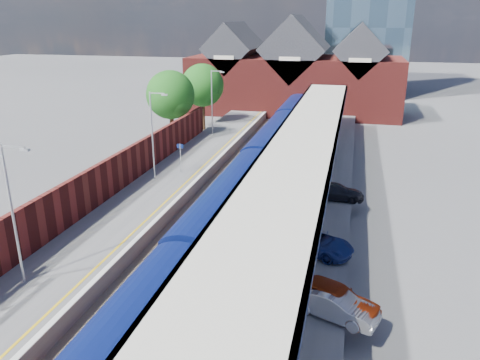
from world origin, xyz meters
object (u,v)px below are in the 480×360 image
object	(u,v)px
parked_car_dark	(336,192)
parked_car_blue	(315,242)
lamp_post_c	(154,130)
lamp_post_d	(213,98)
train	(256,166)
platform_sign	(180,153)
lamp_post_b	(14,207)
parked_car_silver	(335,304)
parked_car_red	(332,298)

from	to	relation	value
parked_car_dark	parked_car_blue	xyz separation A→B (m)	(-0.72, -8.34, 0.02)
lamp_post_c	lamp_post_d	world-z (taller)	same
train	platform_sign	distance (m)	6.52
lamp_post_d	parked_car_blue	world-z (taller)	lamp_post_d
lamp_post_c	platform_sign	size ratio (longest dim) A/B	2.80
lamp_post_b	parked_car_blue	bearing A→B (deg)	25.83
train	parked_car_dark	distance (m)	7.00
lamp_post_c	train	bearing A→B (deg)	12.26
platform_sign	parked_car_dark	world-z (taller)	platform_sign
lamp_post_c	parked_car_silver	bearing A→B (deg)	-45.86
lamp_post_c	parked_car_red	world-z (taller)	lamp_post_c
train	parked_car_silver	size ratio (longest dim) A/B	17.45
parked_car_dark	parked_car_blue	distance (m)	8.37
parked_car_blue	train	bearing A→B (deg)	51.02
train	lamp_post_d	xyz separation A→B (m)	(-7.86, 14.29, 2.87)
lamp_post_c	lamp_post_b	bearing A→B (deg)	-90.00
lamp_post_d	parked_car_blue	xyz separation A→B (m)	(13.51, -25.46, -3.39)
lamp_post_b	parked_car_silver	bearing A→B (deg)	2.64
parked_car_silver	parked_car_blue	distance (m)	6.01
lamp_post_c	parked_car_silver	world-z (taller)	lamp_post_c
lamp_post_c	parked_car_red	xyz separation A→B (m)	(14.74, -14.98, -3.27)
lamp_post_b	train	bearing A→B (deg)	66.08
platform_sign	parked_car_silver	distance (m)	21.98
platform_sign	parked_car_silver	xyz separation A→B (m)	(13.50, -17.32, -1.07)
lamp_post_c	parked_car_silver	size ratio (longest dim) A/B	1.85
train	platform_sign	bearing A→B (deg)	177.41
lamp_post_b	parked_car_silver	xyz separation A→B (m)	(14.86, 0.68, -3.37)
parked_car_red	parked_car_dark	distance (m)	13.87
lamp_post_d	parked_car_red	xyz separation A→B (m)	(14.74, -30.98, -3.27)
lamp_post_c	parked_car_red	size ratio (longest dim) A/B	1.65
lamp_post_d	parked_car_red	bearing A→B (deg)	-64.56
lamp_post_b	parked_car_red	xyz separation A→B (m)	(14.74, 1.02, -3.27)
lamp_post_d	parked_car_silver	size ratio (longest dim) A/B	1.85
lamp_post_b	parked_car_dark	world-z (taller)	lamp_post_b
lamp_post_b	parked_car_blue	distance (m)	15.39
parked_car_red	parked_car_silver	world-z (taller)	parked_car_red
parked_car_blue	lamp_post_c	bearing A→B (deg)	79.16
lamp_post_b	lamp_post_c	bearing A→B (deg)	90.00
parked_car_blue	parked_car_silver	bearing A→B (deg)	-142.84
parked_car_red	parked_car_blue	distance (m)	5.66
parked_car_dark	parked_car_blue	size ratio (longest dim) A/B	0.92
parked_car_silver	parked_car_dark	size ratio (longest dim) A/B	0.95
platform_sign	lamp_post_c	bearing A→B (deg)	-124.26
parked_car_silver	lamp_post_c	bearing A→B (deg)	64.39
lamp_post_d	parked_car_blue	size ratio (longest dim) A/B	1.62
lamp_post_d	platform_sign	bearing A→B (deg)	-84.44
lamp_post_b	lamp_post_c	xyz separation A→B (m)	(0.00, 16.00, 0.00)
parked_car_red	parked_car_silver	xyz separation A→B (m)	(0.12, -0.34, -0.10)
platform_sign	parked_car_dark	distance (m)	13.29
parked_car_silver	parked_car_red	bearing A→B (deg)	40.54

